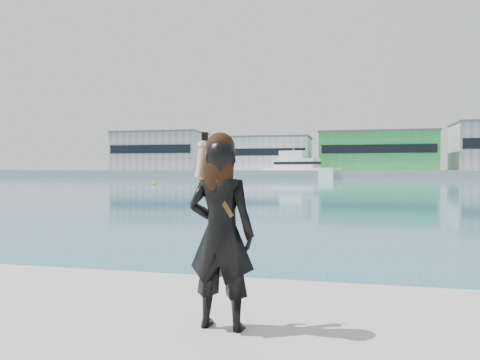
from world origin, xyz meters
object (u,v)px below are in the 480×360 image
(buoy_extra, at_px, (154,185))
(woman, at_px, (221,228))
(motor_yacht, at_px, (299,168))
(buoy_far, at_px, (238,181))

(buoy_extra, height_order, woman, woman)
(motor_yacht, distance_m, woman, 116.40)
(motor_yacht, bearing_deg, woman, -63.23)
(buoy_extra, bearing_deg, motor_yacht, 75.41)
(motor_yacht, height_order, buoy_far, motor_yacht)
(motor_yacht, height_order, buoy_extra, motor_yacht)
(motor_yacht, relative_size, buoy_far, 40.62)
(woman, bearing_deg, buoy_extra, -61.65)
(motor_yacht, relative_size, buoy_extra, 40.62)
(motor_yacht, relative_size, woman, 11.98)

